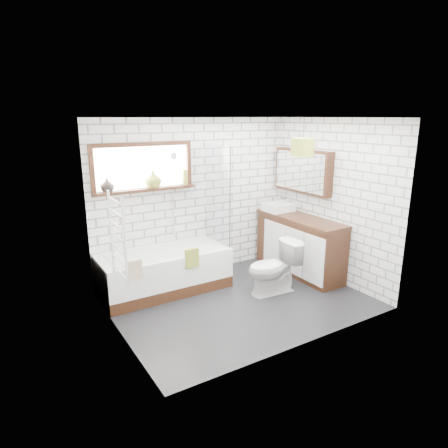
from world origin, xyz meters
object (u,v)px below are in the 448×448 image
vanity (299,245)px  basin (278,207)px  bathtub (164,271)px  toilet (273,268)px  pendant (303,147)px

vanity → basin: (-0.06, 0.50, 0.54)m
bathtub → vanity: vanity is taller
vanity → bathtub: bearing=167.0°
toilet → vanity: bearing=120.6°
vanity → toilet: (-0.86, -0.41, -0.09)m
toilet → pendant: pendant is taller
vanity → toilet: size_ratio=2.13×
pendant → bathtub: bearing=152.9°
bathtub → pendant: (1.77, -0.91, 1.80)m
vanity → toilet: bearing=-154.5°
bathtub → basin: basin is taller
vanity → basin: 0.74m
vanity → basin: bearing=96.8°
bathtub → basin: bearing=-0.1°
basin → toilet: size_ratio=0.57×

